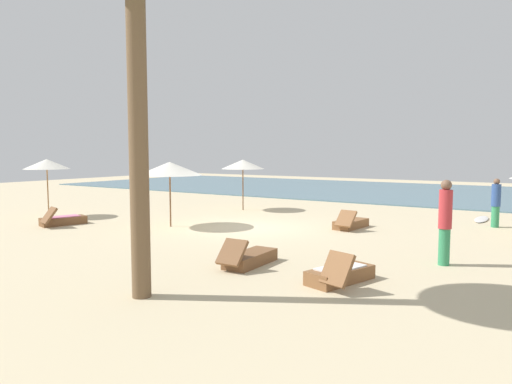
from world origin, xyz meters
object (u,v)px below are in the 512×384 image
Objects in this scene: umbrella_0 at (47,164)px; lounger_4 at (62,220)px; umbrella_3 at (170,169)px; person_1 at (445,221)px; lounger_1 at (340,274)px; person_2 at (496,202)px; lounger_0 at (350,223)px; umbrella_2 at (243,164)px; lounger_2 at (249,258)px; surfboard at (481,219)px.

umbrella_0 is 3.16m from lounger_4.
umbrella_0 is 1.03× the size of umbrella_3.
lounger_1 is at bearing -118.80° from person_1.
person_1 is (12.51, 1.19, 0.85)m from lounger_4.
person_1 is (14.82, 0.21, -1.08)m from umbrella_0.
person_1 is at bearing -93.80° from person_2.
umbrella_0 reaches higher than lounger_0.
person_1 reaches higher than lounger_4.
person_2 is (9.95, 0.77, -1.17)m from umbrella_2.
person_2 is (15.25, 6.76, -1.24)m from umbrella_0.
umbrella_2 reaches higher than person_1.
lounger_1 is 0.98× the size of lounger_4.
umbrella_3 is 4.33m from lounger_4.
lounger_2 is 11.19m from surfboard.
umbrella_2 is (5.30, 5.99, -0.07)m from umbrella_0.
lounger_4 is at bearing -142.84° from surfboard.
umbrella_3 is at bearing 27.79° from lounger_4.
person_2 is at bearing 23.90° from umbrella_0.
umbrella_0 is 1.17× the size of person_1.
person_2 is at bearing 78.43° from lounger_1.
umbrella_2 is 1.31× the size of lounger_2.
umbrella_0 is 8.00m from umbrella_2.
person_1 is at bearing 5.45° from lounger_4.
lounger_0 is 5.25m from person_1.
surfboard is (3.49, 4.50, -0.13)m from lounger_0.
person_2 is at bearing 65.03° from lounger_2.
surfboard is at bearing 37.16° from lounger_4.
person_1 reaches higher than lounger_1.
umbrella_0 reaches higher than umbrella_2.
umbrella_2 is 11.81m from lounger_1.
lounger_2 is 0.97× the size of lounger_4.
umbrella_3 is 1.14× the size of person_1.
lounger_2 reaches higher than surfboard.
umbrella_3 is at bearing 156.73° from lounger_1.
person_1 is 6.57m from person_2.
person_2 is at bearing 35.23° from lounger_0.
lounger_2 is 9.93m from person_2.
surfboard is (3.58, 10.59, -0.13)m from lounger_2.
umbrella_2 reaches higher than lounger_1.
umbrella_0 is 14.86m from person_1.
umbrella_0 is 11.45m from lounger_2.
lounger_4 is at bearing -152.21° from umbrella_3.
umbrella_3 is 1.28× the size of lounger_1.
person_2 is 0.85× the size of surfboard.
umbrella_0 is at bearing 168.63° from lounger_2.
surfboard is (14.65, 8.37, -2.06)m from umbrella_0.
lounger_4 is at bearing 172.60° from lounger_1.
umbrella_3 reaches higher than person_1.
lounger_1 is at bearing -4.91° from lounger_2.
lounger_2 is 0.87× the size of surfboard.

